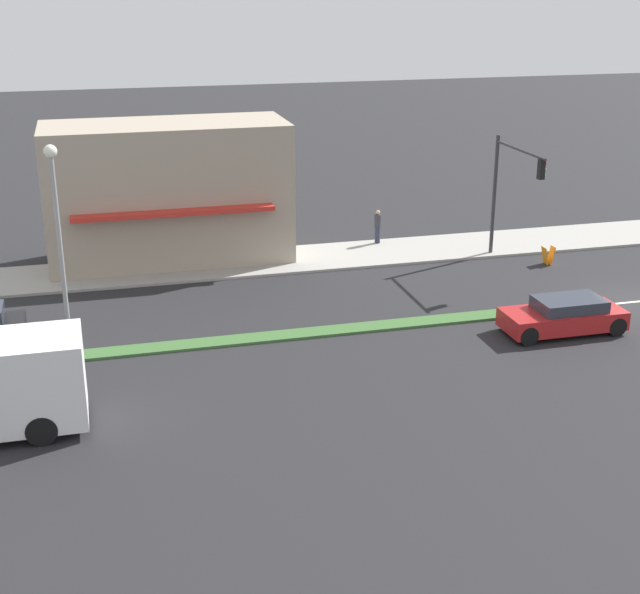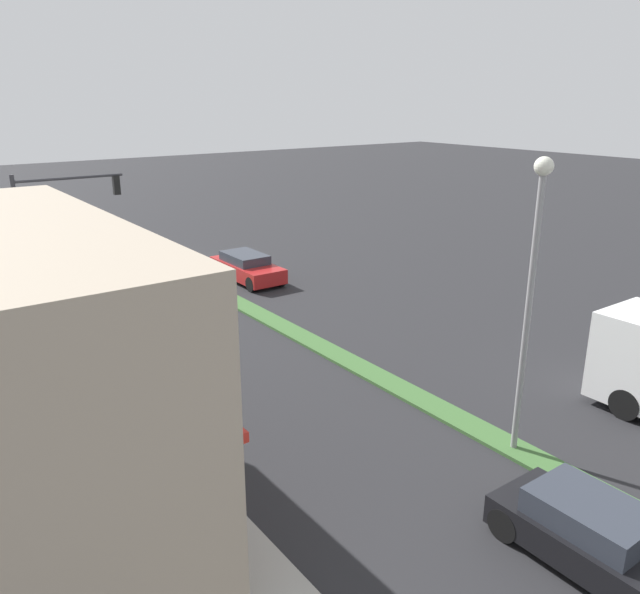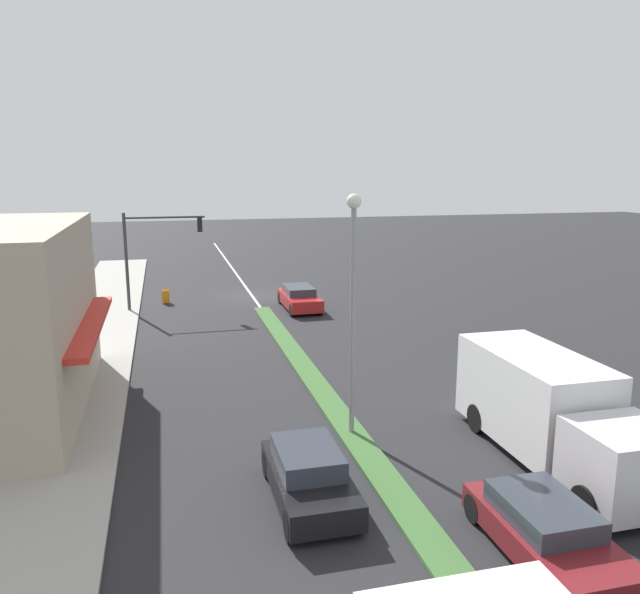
% 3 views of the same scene
% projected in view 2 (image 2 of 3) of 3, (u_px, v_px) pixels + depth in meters
% --- Properties ---
extents(ground_plane, '(160.00, 160.00, 0.00)m').
position_uv_depth(ground_plane, '(400.00, 390.00, 19.47)').
color(ground_plane, '#232326').
extents(sidewalk_right, '(4.00, 73.00, 0.12)m').
position_uv_depth(sidewalk_right, '(121.00, 500.00, 14.04)').
color(sidewalk_right, '#9E9B93').
rests_on(sidewalk_right, ground).
extents(lane_marking_center, '(0.16, 60.00, 0.01)m').
position_uv_depth(lane_marking_center, '(170.00, 267.00, 33.34)').
color(lane_marking_center, beige).
rests_on(lane_marking_center, ground).
extents(building_corner_store, '(5.26, 10.92, 6.28)m').
position_uv_depth(building_corner_store, '(16.00, 377.00, 12.78)').
color(building_corner_store, tan).
rests_on(building_corner_store, sidewalk_right).
extents(traffic_signal_main, '(4.59, 0.34, 5.60)m').
position_uv_depth(traffic_signal_main, '(54.00, 216.00, 26.50)').
color(traffic_signal_main, '#333338').
rests_on(traffic_signal_main, sidewalk_right).
extents(street_lamp, '(0.44, 0.44, 7.37)m').
position_uv_depth(street_lamp, '(532.00, 273.00, 14.70)').
color(street_lamp, gray).
rests_on(street_lamp, median_strip).
extents(warning_aframe_sign, '(0.45, 0.53, 0.84)m').
position_uv_depth(warning_aframe_sign, '(68.00, 281.00, 29.38)').
color(warning_aframe_sign, orange).
rests_on(warning_aframe_sign, ground).
extents(hatchback_red, '(1.87, 4.52, 1.33)m').
position_uv_depth(hatchback_red, '(247.00, 267.00, 30.90)').
color(hatchback_red, '#AD1E1E').
rests_on(hatchback_red, ground).
extents(suv_black, '(1.80, 4.00, 1.36)m').
position_uv_depth(suv_black, '(595.00, 536.00, 12.01)').
color(suv_black, black).
rests_on(suv_black, ground).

